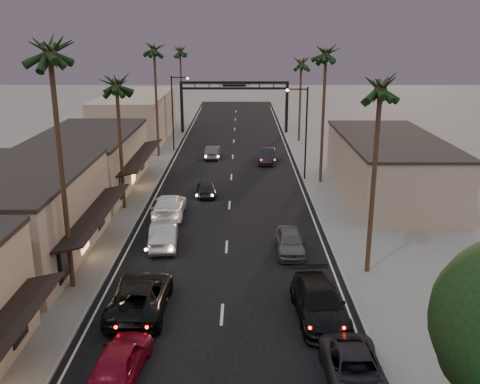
{
  "coord_description": "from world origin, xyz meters",
  "views": [
    {
      "loc": [
        0.99,
        -5.55,
        14.06
      ],
      "look_at": [
        0.9,
        32.6,
        2.5
      ],
      "focal_mm": 40.0,
      "sensor_mm": 36.0,
      "label": 1
    }
  ],
  "objects_px": {
    "palm_lc": "(116,79)",
    "palm_far": "(180,48)",
    "streetlight_right": "(303,126)",
    "curbside_near": "(355,372)",
    "streetlight_left": "(175,107)",
    "arch": "(234,94)",
    "curbside_black": "(319,303)",
    "palm_lb": "(49,45)",
    "palm_ra": "(381,81)",
    "oncoming_red": "(120,359)",
    "palm_rc": "(301,60)",
    "oncoming_silver": "(164,234)",
    "palm_rb": "(326,50)",
    "palm_ld": "(154,46)",
    "oncoming_pickup": "(140,296)"
  },
  "relations": [
    {
      "from": "palm_rc",
      "to": "curbside_black",
      "type": "height_order",
      "value": "palm_rc"
    },
    {
      "from": "palm_ra",
      "to": "palm_rb",
      "type": "distance_m",
      "value": 20.02
    },
    {
      "from": "palm_far",
      "to": "curbside_black",
      "type": "height_order",
      "value": "palm_far"
    },
    {
      "from": "oncoming_red",
      "to": "palm_ld",
      "type": "bearing_deg",
      "value": -77.97
    },
    {
      "from": "palm_lc",
      "to": "palm_rc",
      "type": "height_order",
      "value": "same"
    },
    {
      "from": "palm_far",
      "to": "curbside_near",
      "type": "relative_size",
      "value": 2.55
    },
    {
      "from": "palm_lc",
      "to": "palm_ld",
      "type": "height_order",
      "value": "palm_ld"
    },
    {
      "from": "arch",
      "to": "oncoming_silver",
      "type": "distance_m",
      "value": 42.25
    },
    {
      "from": "arch",
      "to": "palm_lc",
      "type": "distance_m",
      "value": 35.41
    },
    {
      "from": "palm_lc",
      "to": "palm_rb",
      "type": "height_order",
      "value": "palm_rb"
    },
    {
      "from": "streetlight_right",
      "to": "curbside_near",
      "type": "distance_m",
      "value": 32.18
    },
    {
      "from": "arch",
      "to": "palm_rc",
      "type": "bearing_deg",
      "value": -34.89
    },
    {
      "from": "curbside_near",
      "to": "palm_rc",
      "type": "bearing_deg",
      "value": 86.15
    },
    {
      "from": "palm_lc",
      "to": "curbside_near",
      "type": "bearing_deg",
      "value": -58.01
    },
    {
      "from": "arch",
      "to": "palm_ra",
      "type": "relative_size",
      "value": 1.15
    },
    {
      "from": "palm_lb",
      "to": "palm_rc",
      "type": "distance_m",
      "value": 45.48
    },
    {
      "from": "palm_lb",
      "to": "oncoming_red",
      "type": "relative_size",
      "value": 3.3
    },
    {
      "from": "streetlight_right",
      "to": "palm_rc",
      "type": "relative_size",
      "value": 0.74
    },
    {
      "from": "palm_ld",
      "to": "arch",
      "type": "bearing_deg",
      "value": 60.17
    },
    {
      "from": "streetlight_right",
      "to": "oncoming_red",
      "type": "xyz_separation_m",
      "value": [
        -11.02,
        -31.08,
        -4.54
      ]
    },
    {
      "from": "palm_lb",
      "to": "oncoming_silver",
      "type": "xyz_separation_m",
      "value": [
        4.34,
        6.22,
        -12.56
      ]
    },
    {
      "from": "arch",
      "to": "curbside_black",
      "type": "height_order",
      "value": "arch"
    },
    {
      "from": "palm_rb",
      "to": "palm_far",
      "type": "xyz_separation_m",
      "value": [
        -16.9,
        34.0,
        -0.97
      ]
    },
    {
      "from": "streetlight_right",
      "to": "streetlight_left",
      "type": "relative_size",
      "value": 1.0
    },
    {
      "from": "streetlight_right",
      "to": "curbside_near",
      "type": "xyz_separation_m",
      "value": [
        -1.27,
        -31.82,
        -4.61
      ]
    },
    {
      "from": "arch",
      "to": "oncoming_silver",
      "type": "bearing_deg",
      "value": -95.82
    },
    {
      "from": "oncoming_pickup",
      "to": "curbside_near",
      "type": "xyz_separation_m",
      "value": [
        9.92,
        -6.24,
        -0.14
      ]
    },
    {
      "from": "palm_lc",
      "to": "curbside_near",
      "type": "height_order",
      "value": "palm_lc"
    },
    {
      "from": "oncoming_pickup",
      "to": "palm_lb",
      "type": "bearing_deg",
      "value": -30.41
    },
    {
      "from": "palm_rc",
      "to": "streetlight_left",
      "type": "bearing_deg",
      "value": -158.86
    },
    {
      "from": "palm_rb",
      "to": "oncoming_red",
      "type": "height_order",
      "value": "palm_rb"
    },
    {
      "from": "oncoming_red",
      "to": "oncoming_silver",
      "type": "xyz_separation_m",
      "value": [
        -0.15,
        14.3,
        0.04
      ]
    },
    {
      "from": "oncoming_pickup",
      "to": "streetlight_right",
      "type": "bearing_deg",
      "value": -113.24
    },
    {
      "from": "palm_far",
      "to": "arch",
      "type": "bearing_deg",
      "value": -43.95
    },
    {
      "from": "palm_lc",
      "to": "palm_far",
      "type": "distance_m",
      "value": 42.01
    },
    {
      "from": "palm_lb",
      "to": "arch",
      "type": "bearing_deg",
      "value": 79.84
    },
    {
      "from": "streetlight_right",
      "to": "oncoming_red",
      "type": "height_order",
      "value": "streetlight_right"
    },
    {
      "from": "palm_rc",
      "to": "oncoming_red",
      "type": "bearing_deg",
      "value": -104.23
    },
    {
      "from": "streetlight_left",
      "to": "palm_lb",
      "type": "bearing_deg",
      "value": -92.67
    },
    {
      "from": "streetlight_right",
      "to": "palm_lb",
      "type": "relative_size",
      "value": 0.59
    },
    {
      "from": "palm_ra",
      "to": "oncoming_red",
      "type": "height_order",
      "value": "palm_ra"
    },
    {
      "from": "palm_rb",
      "to": "curbside_black",
      "type": "xyz_separation_m",
      "value": [
        -3.66,
        -25.32,
        -11.56
      ]
    },
    {
      "from": "oncoming_silver",
      "to": "arch",
      "type": "bearing_deg",
      "value": -100.85
    },
    {
      "from": "streetlight_right",
      "to": "oncoming_pickup",
      "type": "height_order",
      "value": "streetlight_right"
    },
    {
      "from": "palm_far",
      "to": "curbside_black",
      "type": "distance_m",
      "value": 61.69
    },
    {
      "from": "oncoming_silver",
      "to": "palm_ld",
      "type": "bearing_deg",
      "value": -85.82
    },
    {
      "from": "palm_lb",
      "to": "streetlight_right",
      "type": "bearing_deg",
      "value": 55.99
    },
    {
      "from": "streetlight_right",
      "to": "curbside_near",
      "type": "height_order",
      "value": "streetlight_right"
    },
    {
      "from": "palm_lc",
      "to": "streetlight_left",
      "type": "bearing_deg",
      "value": 85.63
    },
    {
      "from": "streetlight_right",
      "to": "palm_rb",
      "type": "height_order",
      "value": "palm_rb"
    }
  ]
}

